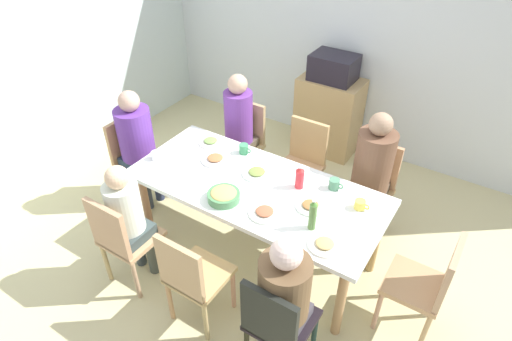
{
  "coord_description": "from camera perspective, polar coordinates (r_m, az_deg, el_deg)",
  "views": [
    {
      "loc": [
        1.45,
        -2.26,
        2.91
      ],
      "look_at": [
        0.0,
        0.0,
        0.91
      ],
      "focal_mm": 30.1,
      "sensor_mm": 36.0,
      "label": 1
    }
  ],
  "objects": [
    {
      "name": "chair_3",
      "position": [
        3.99,
        15.06,
        -1.78
      ],
      "size": [
        0.4,
        0.4,
        0.9
      ],
      "color": "tan",
      "rests_on": "ground_plane"
    },
    {
      "name": "cup_2",
      "position": [
        3.81,
        -13.09,
        1.94
      ],
      "size": [
        0.12,
        0.09,
        0.07
      ],
      "color": "white",
      "rests_on": "dining_table"
    },
    {
      "name": "microwave",
      "position": [
        4.84,
        10.29,
        13.33
      ],
      "size": [
        0.48,
        0.36,
        0.28
      ],
      "primitive_type": "cube",
      "color": "black",
      "rests_on": "side_cabinet"
    },
    {
      "name": "plate_5",
      "position": [
        2.98,
        9.11,
        -9.68
      ],
      "size": [
        0.23,
        0.23,
        0.04
      ],
      "color": "silver",
      "rests_on": "dining_table"
    },
    {
      "name": "plate_0",
      "position": [
        3.73,
        -5.44,
        1.54
      ],
      "size": [
        0.24,
        0.24,
        0.04
      ],
      "color": "silver",
      "rests_on": "dining_table"
    },
    {
      "name": "chair_0",
      "position": [
        3.14,
        -8.54,
        -13.64
      ],
      "size": [
        0.4,
        0.4,
        0.9
      ],
      "color": "tan",
      "rests_on": "ground_plane"
    },
    {
      "name": "chair_2",
      "position": [
        3.52,
        -17.33,
        -8.46
      ],
      "size": [
        0.4,
        0.4,
        0.9
      ],
      "color": "tan",
      "rests_on": "ground_plane"
    },
    {
      "name": "dining_table",
      "position": [
        3.49,
        0.0,
        -3.03
      ],
      "size": [
        2.08,
        0.92,
        0.76
      ],
      "color": "white",
      "rests_on": "ground_plane"
    },
    {
      "name": "person_4",
      "position": [
        4.28,
        -2.41,
        6.21
      ],
      "size": [
        0.3,
        0.3,
        1.26
      ],
      "color": "brown",
      "rests_on": "ground_plane"
    },
    {
      "name": "person_3",
      "position": [
        3.77,
        15.18,
        0.48
      ],
      "size": [
        0.33,
        0.33,
        1.27
      ],
      "color": "brown",
      "rests_on": "ground_plane"
    },
    {
      "name": "plate_3",
      "position": [
        3.96,
        -6.05,
        3.84
      ],
      "size": [
        0.22,
        0.22,
        0.04
      ],
      "color": "silver",
      "rests_on": "dining_table"
    },
    {
      "name": "bottle_0",
      "position": [
        3.38,
        5.83,
        -0.94
      ],
      "size": [
        0.07,
        0.07,
        0.2
      ],
      "color": "red",
      "rests_on": "dining_table"
    },
    {
      "name": "plate_2",
      "position": [
        3.55,
        0.11,
        -0.3
      ],
      "size": [
        0.25,
        0.25,
        0.04
      ],
      "color": "white",
      "rests_on": "dining_table"
    },
    {
      "name": "side_cabinet",
      "position": [
        5.09,
        9.58,
        7.24
      ],
      "size": [
        0.7,
        0.44,
        0.9
      ],
      "primitive_type": "cube",
      "color": "tan",
      "rests_on": "ground_plane"
    },
    {
      "name": "chair_4",
      "position": [
        4.46,
        -1.67,
        4.16
      ],
      "size": [
        0.4,
        0.4,
        0.9
      ],
      "color": "tan",
      "rests_on": "ground_plane"
    },
    {
      "name": "person_1",
      "position": [
        4.19,
        -15.53,
        4.01
      ],
      "size": [
        0.33,
        0.33,
        1.23
      ],
      "color": "#252D49",
      "rests_on": "ground_plane"
    },
    {
      "name": "bottle_1",
      "position": [
        3.02,
        7.55,
        -5.89
      ],
      "size": [
        0.06,
        0.06,
        0.26
      ],
      "color": "#537D3B",
      "rests_on": "dining_table"
    },
    {
      "name": "ground_plane",
      "position": [
        3.96,
        0.0,
        -10.64
      ],
      "size": [
        6.05,
        6.05,
        0.0
      ],
      "primitive_type": "plane",
      "color": "#C9BF8C"
    },
    {
      "name": "plate_4",
      "position": [
        3.25,
        7.23,
        -4.68
      ],
      "size": [
        0.22,
        0.22,
        0.04
      ],
      "color": "silver",
      "rests_on": "dining_table"
    },
    {
      "name": "plate_1",
      "position": [
        3.17,
        1.16,
        -5.59
      ],
      "size": [
        0.24,
        0.24,
        0.04
      ],
      "color": "silver",
      "rests_on": "dining_table"
    },
    {
      "name": "chair_7",
      "position": [
        3.29,
        21.9,
        -13.68
      ],
      "size": [
        0.4,
        0.4,
        0.9
      ],
      "color": "tan",
      "rests_on": "ground_plane"
    },
    {
      "name": "chair_5",
      "position": [
        2.89,
        2.73,
        -19.52
      ],
      "size": [
        0.4,
        0.4,
        0.9
      ],
      "color": "black",
      "rests_on": "ground_plane"
    },
    {
      "name": "cup_1",
      "position": [
        3.44,
        10.37,
        -1.79
      ],
      "size": [
        0.12,
        0.08,
        0.09
      ],
      "color": "#4E8765",
      "rests_on": "dining_table"
    },
    {
      "name": "cup_0",
      "position": [
        3.3,
        13.68,
        -4.43
      ],
      "size": [
        0.12,
        0.08,
        0.07
      ],
      "color": "#E1CF4D",
      "rests_on": "dining_table"
    },
    {
      "name": "chair_6",
      "position": [
        4.18,
        6.23,
        1.37
      ],
      "size": [
        0.4,
        0.4,
        0.9
      ],
      "color": "tan",
      "rests_on": "ground_plane"
    },
    {
      "name": "wall_left",
      "position": [
        4.89,
        -27.13,
        13.53
      ],
      "size": [
        0.12,
        4.48,
        2.6
      ],
      "primitive_type": "cube",
      "color": "silver",
      "rests_on": "ground_plane"
    },
    {
      "name": "person_5",
      "position": [
        2.77,
        3.83,
        -15.9
      ],
      "size": [
        0.33,
        0.33,
        1.17
      ],
      "color": "#3E3A3D",
      "rests_on": "ground_plane"
    },
    {
      "name": "bowl_0",
      "position": [
        3.29,
        -4.32,
        -3.31
      ],
      "size": [
        0.25,
        0.25,
        0.09
      ],
      "color": "#4A8552",
      "rests_on": "dining_table"
    },
    {
      "name": "chair_1",
      "position": [
        4.37,
        -15.86,
        1.8
      ],
      "size": [
        0.4,
        0.4,
        0.9
      ],
      "color": "tan",
      "rests_on": "ground_plane"
    },
    {
      "name": "person_2",
      "position": [
        3.45,
        -16.66,
        -5.74
      ],
      "size": [
        0.3,
        0.3,
        1.13
      ],
      "color": "#364145",
      "rests_on": "ground_plane"
    },
    {
      "name": "cup_3",
      "position": [
        3.79,
        -1.61,
        2.88
      ],
      "size": [
        0.12,
        0.08,
        0.09
      ],
      "color": "#3E945F",
      "rests_on": "dining_table"
    },
    {
      "name": "wall_back",
      "position": [
        4.94,
        14.43,
        16.54
      ],
      "size": [
        5.28,
        0.12,
        2.6
      ],
      "primitive_type": "cube",
      "color": "silver",
      "rests_on": "ground_plane"
    }
  ]
}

